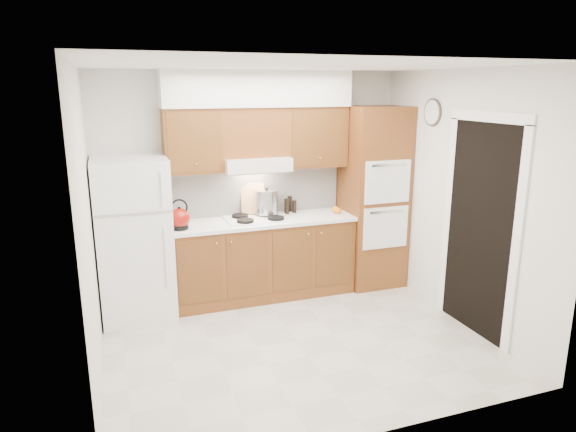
% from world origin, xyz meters
% --- Properties ---
extents(floor, '(3.60, 3.60, 0.00)m').
position_xyz_m(floor, '(0.00, 0.00, 0.00)').
color(floor, '#BBB3A3').
rests_on(floor, ground).
extents(ceiling, '(3.60, 3.60, 0.00)m').
position_xyz_m(ceiling, '(0.00, 0.00, 2.60)').
color(ceiling, white).
rests_on(ceiling, wall_back).
extents(wall_back, '(3.60, 0.02, 2.60)m').
position_xyz_m(wall_back, '(0.00, 1.50, 1.30)').
color(wall_back, silver).
rests_on(wall_back, floor).
extents(wall_left, '(0.02, 3.00, 2.60)m').
position_xyz_m(wall_left, '(-1.80, 0.00, 1.30)').
color(wall_left, silver).
rests_on(wall_left, floor).
extents(wall_right, '(0.02, 3.00, 2.60)m').
position_xyz_m(wall_right, '(1.80, 0.00, 1.30)').
color(wall_right, silver).
rests_on(wall_right, floor).
extents(fridge, '(0.75, 0.72, 1.72)m').
position_xyz_m(fridge, '(-1.41, 1.14, 0.86)').
color(fridge, white).
rests_on(fridge, floor).
extents(base_cabinets, '(2.11, 0.60, 0.90)m').
position_xyz_m(base_cabinets, '(0.02, 1.20, 0.45)').
color(base_cabinets, brown).
rests_on(base_cabinets, floor).
extents(countertop, '(2.13, 0.62, 0.04)m').
position_xyz_m(countertop, '(0.03, 1.19, 0.92)').
color(countertop, white).
rests_on(countertop, base_cabinets).
extents(backsplash, '(2.11, 0.03, 0.56)m').
position_xyz_m(backsplash, '(0.02, 1.49, 1.22)').
color(backsplash, white).
rests_on(backsplash, countertop).
extents(oven_cabinet, '(0.70, 0.65, 2.20)m').
position_xyz_m(oven_cabinet, '(1.44, 1.18, 1.10)').
color(oven_cabinet, brown).
rests_on(oven_cabinet, floor).
extents(upper_cab_left, '(0.63, 0.33, 0.70)m').
position_xyz_m(upper_cab_left, '(-0.71, 1.33, 1.85)').
color(upper_cab_left, brown).
rests_on(upper_cab_left, wall_back).
extents(upper_cab_right, '(0.73, 0.33, 0.70)m').
position_xyz_m(upper_cab_right, '(0.72, 1.33, 1.85)').
color(upper_cab_right, brown).
rests_on(upper_cab_right, wall_back).
extents(range_hood, '(0.75, 0.45, 0.15)m').
position_xyz_m(range_hood, '(-0.02, 1.27, 1.57)').
color(range_hood, silver).
rests_on(range_hood, wall_back).
extents(upper_cab_over_hood, '(0.75, 0.33, 0.55)m').
position_xyz_m(upper_cab_over_hood, '(-0.02, 1.33, 1.92)').
color(upper_cab_over_hood, brown).
rests_on(upper_cab_over_hood, range_hood).
extents(soffit, '(2.13, 0.36, 0.40)m').
position_xyz_m(soffit, '(0.03, 1.32, 2.40)').
color(soffit, silver).
rests_on(soffit, wall_back).
extents(cooktop, '(0.74, 0.50, 0.01)m').
position_xyz_m(cooktop, '(-0.02, 1.21, 0.95)').
color(cooktop, white).
rests_on(cooktop, countertop).
extents(doorway, '(0.02, 0.90, 2.10)m').
position_xyz_m(doorway, '(1.79, -0.35, 1.05)').
color(doorway, black).
rests_on(doorway, floor).
extents(wall_clock, '(0.02, 0.30, 0.30)m').
position_xyz_m(wall_clock, '(1.79, 0.55, 2.15)').
color(wall_clock, '#3F3833').
rests_on(wall_clock, wall_right).
extents(kettle, '(0.28, 0.28, 0.22)m').
position_xyz_m(kettle, '(-0.93, 1.07, 1.06)').
color(kettle, maroon).
rests_on(kettle, countertop).
extents(cutting_board, '(0.29, 0.14, 0.36)m').
position_xyz_m(cutting_board, '(-0.02, 1.43, 1.14)').
color(cutting_board, tan).
rests_on(cutting_board, countertop).
extents(stock_pot, '(0.31, 0.31, 0.27)m').
position_xyz_m(stock_pot, '(0.12, 1.32, 1.11)').
color(stock_pot, '#AAAAAE').
rests_on(stock_pot, cooktop).
extents(condiment_a, '(0.06, 0.06, 0.19)m').
position_xyz_m(condiment_a, '(0.45, 1.45, 1.03)').
color(condiment_a, black).
rests_on(condiment_a, countertop).
extents(condiment_b, '(0.07, 0.07, 0.19)m').
position_xyz_m(condiment_b, '(0.37, 1.34, 1.03)').
color(condiment_b, black).
rests_on(condiment_b, countertop).
extents(condiment_c, '(0.06, 0.06, 0.15)m').
position_xyz_m(condiment_c, '(0.48, 1.37, 1.01)').
color(condiment_c, black).
rests_on(condiment_c, countertop).
extents(orange_near, '(0.08, 0.08, 0.08)m').
position_xyz_m(orange_near, '(0.95, 1.13, 0.98)').
color(orange_near, '#FFA30D').
rests_on(orange_near, countertop).
extents(orange_far, '(0.09, 0.09, 0.08)m').
position_xyz_m(orange_far, '(0.94, 1.18, 0.98)').
color(orange_far, orange).
rests_on(orange_far, countertop).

